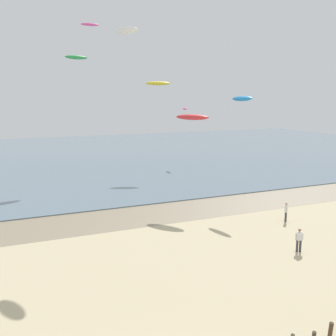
# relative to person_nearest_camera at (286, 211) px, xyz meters

# --- Properties ---
(wet_sand_strip) EXTENTS (120.00, 6.32, 0.01)m
(wet_sand_strip) POSITION_rel_person_nearest_camera_xyz_m (-16.62, 6.55, -0.91)
(wet_sand_strip) COLOR gray
(wet_sand_strip) RESTS_ON ground
(sea) EXTENTS (160.00, 70.00, 0.10)m
(sea) POSITION_rel_person_nearest_camera_xyz_m (-16.62, 44.71, -0.87)
(sea) COLOR slate
(sea) RESTS_ON ground
(person_nearest_camera) EXTENTS (0.44, 0.42, 1.71)m
(person_nearest_camera) POSITION_rel_person_nearest_camera_xyz_m (0.00, 0.00, 0.00)
(person_nearest_camera) COLOR #383842
(person_nearest_camera) RESTS_ON ground
(person_mid_beach) EXTENTS (0.52, 0.36, 1.71)m
(person_mid_beach) POSITION_rel_person_nearest_camera_xyz_m (-3.68, -5.83, 0.00)
(person_mid_beach) COLOR #383842
(person_mid_beach) RESTS_ON ground
(kite_aloft_0) EXTENTS (3.06, 3.48, 0.57)m
(kite_aloft_0) POSITION_rel_person_nearest_camera_xyz_m (-4.83, 8.73, 7.82)
(kite_aloft_0) COLOR red
(kite_aloft_2) EXTENTS (2.08, 0.73, 0.38)m
(kite_aloft_2) POSITION_rel_person_nearest_camera_xyz_m (-12.29, 19.56, 17.71)
(kite_aloft_2) COLOR #E54C99
(kite_aloft_3) EXTENTS (3.31, 1.89, 0.59)m
(kite_aloft_3) POSITION_rel_person_nearest_camera_xyz_m (-12.62, 26.63, 14.74)
(kite_aloft_3) COLOR green
(kite_aloft_8) EXTENTS (1.06, 2.08, 0.40)m
(kite_aloft_8) POSITION_rel_person_nearest_camera_xyz_m (4.68, 30.15, 7.86)
(kite_aloft_8) COLOR #E54C99
(kite_aloft_9) EXTENTS (1.44, 2.78, 0.74)m
(kite_aloft_9) POSITION_rel_person_nearest_camera_xyz_m (-0.09, 7.21, 9.63)
(kite_aloft_9) COLOR #2384D1
(kite_aloft_11) EXTENTS (1.82, 2.70, 0.72)m
(kite_aloft_11) POSITION_rel_person_nearest_camera_xyz_m (-12.54, 5.17, 15.00)
(kite_aloft_11) COLOR white
(kite_aloft_12) EXTENTS (3.60, 2.24, 0.61)m
(kite_aloft_12) POSITION_rel_person_nearest_camera_xyz_m (-1.55, 26.02, 11.57)
(kite_aloft_12) COLOR yellow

